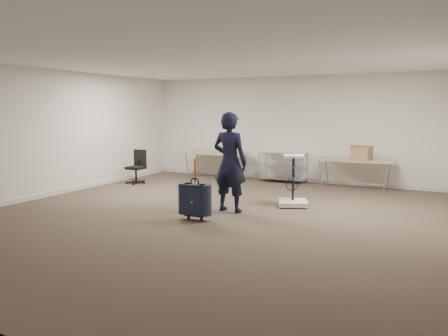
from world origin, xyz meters
The scene contains 10 objects.
ground centered at (0.00, 0.00, 0.00)m, with size 9.00×9.00×0.00m, color #443729.
room_shell centered at (0.00, 1.38, 0.05)m, with size 8.00×9.00×9.00m.
folding_table_left centered at (-1.90, 3.95, 0.68)m, with size 1.80×0.75×0.73m.
folding_table_right centered at (1.90, 3.95, 0.68)m, with size 1.80×0.75×0.73m.
wire_shelf centered at (0.00, 4.20, 0.44)m, with size 1.22×0.47×0.80m.
person centered at (0.23, 0.50, 0.94)m, with size 0.68×0.45×1.88m, color black.
suitcase centered at (-0.01, -0.38, 0.36)m, with size 0.41×0.26×1.07m.
office_chair centered at (-3.34, 2.27, 0.27)m, with size 0.53×0.53×0.88m.
equipment_cart centered at (1.16, 1.48, 0.27)m, with size 0.73×0.73×1.03m.
cardboard_box centered at (2.04, 3.96, 0.90)m, with size 0.44×0.33×0.33m, color olive.
Camera 1 is at (3.79, -6.77, 1.90)m, focal length 35.00 mm.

